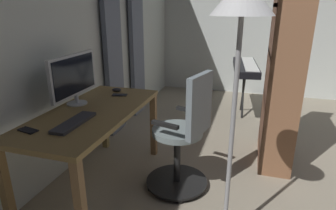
# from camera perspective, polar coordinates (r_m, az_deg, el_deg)

# --- Properties ---
(back_room_partition) EXTENTS (5.68, 0.10, 2.74)m
(back_room_partition) POSITION_cam_1_polar(r_m,az_deg,el_deg) (3.18, -17.41, 14.82)
(back_room_partition) COLOR silver
(back_room_partition) RESTS_ON ground
(left_room_partition) EXTENTS (0.10, 5.92, 2.74)m
(left_room_partition) POSITION_cam_1_polar(r_m,az_deg,el_deg) (5.62, 30.23, 14.67)
(left_room_partition) COLOR silver
(left_room_partition) RESTS_ON ground
(curtain_left_panel) EXTENTS (0.39, 0.06, 2.29)m
(curtain_left_panel) POSITION_cam_1_polar(r_m,az_deg,el_deg) (4.25, -6.30, 13.33)
(curtain_left_panel) COLOR slate
(curtain_left_panel) RESTS_ON ground
(curtain_right_panel) EXTENTS (0.38, 0.06, 2.29)m
(curtain_right_panel) POSITION_cam_1_polar(r_m,az_deg,el_deg) (3.58, -11.02, 12.04)
(curtain_right_panel) COLOR slate
(curtain_right_panel) RESTS_ON ground
(desk) EXTENTS (1.47, 0.68, 0.73)m
(desk) POSITION_cam_1_polar(r_m,az_deg,el_deg) (2.53, -14.79, -3.03)
(desk) COLOR olive
(desk) RESTS_ON ground
(office_chair) EXTENTS (0.56, 0.56, 1.07)m
(office_chair) POSITION_cam_1_polar(r_m,az_deg,el_deg) (2.46, 3.23, -6.55)
(office_chair) COLOR black
(office_chair) RESTS_ON ground
(computer_monitor) EXTENTS (0.63, 0.18, 0.45)m
(computer_monitor) POSITION_cam_1_polar(r_m,az_deg,el_deg) (2.64, -18.28, 5.40)
(computer_monitor) COLOR #B7BCC1
(computer_monitor) RESTS_ON desk
(computer_keyboard) EXTENTS (0.42, 0.12, 0.02)m
(computer_keyboard) POSITION_cam_1_polar(r_m,az_deg,el_deg) (2.25, -18.24, -3.33)
(computer_keyboard) COLOR #333338
(computer_keyboard) RESTS_ON desk
(computer_mouse) EXTENTS (0.06, 0.10, 0.04)m
(computer_mouse) POSITION_cam_1_polar(r_m,az_deg,el_deg) (3.00, -10.21, 3.02)
(computer_mouse) COLOR #333338
(computer_mouse) RESTS_ON desk
(cell_phone_by_monitor) EXTENTS (0.10, 0.15, 0.01)m
(cell_phone_by_monitor) POSITION_cam_1_polar(r_m,az_deg,el_deg) (2.25, -26.18, -4.55)
(cell_phone_by_monitor) COLOR black
(cell_phone_by_monitor) RESTS_ON desk
(cell_phone_face_up) EXTENTS (0.10, 0.16, 0.01)m
(cell_phone_face_up) POSITION_cam_1_polar(r_m,az_deg,el_deg) (2.86, -9.64, 2.01)
(cell_phone_face_up) COLOR #232328
(cell_phone_face_up) RESTS_ON desk
(bookshelf) EXTENTS (0.79, 0.30, 1.80)m
(bookshelf) POSITION_cam_1_polar(r_m,az_deg,el_deg) (3.06, 20.98, 5.32)
(bookshelf) COLOR #936141
(bookshelf) RESTS_ON ground
(piano_keyboard) EXTENTS (1.21, 0.44, 0.79)m
(piano_keyboard) POSITION_cam_1_polar(r_m,az_deg,el_deg) (4.33, 15.20, 7.20)
(piano_keyboard) COLOR black
(piano_keyboard) RESTS_ON ground
(floor_lamp) EXTENTS (0.35, 0.35, 1.72)m
(floor_lamp) POSITION_cam_1_polar(r_m,az_deg,el_deg) (1.66, 14.34, 15.45)
(floor_lamp) COLOR black
(floor_lamp) RESTS_ON ground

